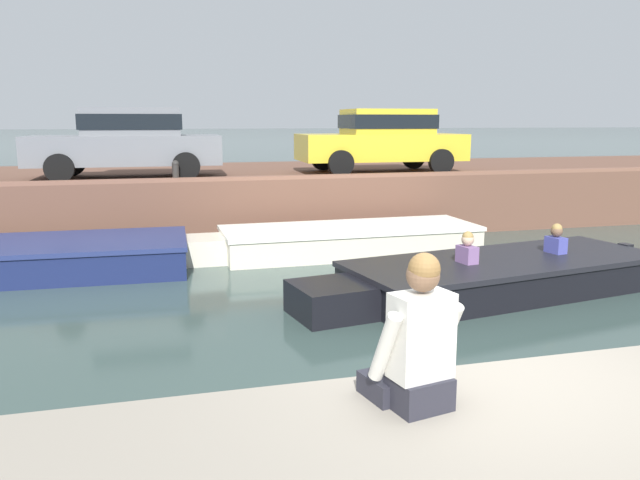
# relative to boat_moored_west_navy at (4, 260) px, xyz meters

# --- Properties ---
(ground_plane) EXTENTS (400.00, 400.00, 0.00)m
(ground_plane) POSITION_rel_boat_moored_west_navy_xyz_m (4.87, -3.02, -0.29)
(ground_plane) COLOR #384C47
(far_quay_wall) EXTENTS (60.00, 6.00, 1.39)m
(far_quay_wall) POSITION_rel_boat_moored_west_navy_xyz_m (4.87, 4.73, 0.41)
(far_quay_wall) COLOR brown
(far_quay_wall) RESTS_ON ground
(far_wall_coping) EXTENTS (60.00, 0.24, 0.08)m
(far_wall_coping) POSITION_rel_boat_moored_west_navy_xyz_m (4.87, 1.85, 1.14)
(far_wall_coping) COLOR brown
(far_wall_coping) RESTS_ON far_quay_wall
(boat_moored_west_navy) EXTENTS (6.73, 2.37, 0.58)m
(boat_moored_west_navy) POSITION_rel_boat_moored_west_navy_xyz_m (0.00, 0.00, 0.00)
(boat_moored_west_navy) COLOR navy
(boat_moored_west_navy) RESTS_ON ground
(boat_moored_central_cream) EXTENTS (6.16, 1.82, 0.56)m
(boat_moored_central_cream) POSITION_rel_boat_moored_west_navy_xyz_m (6.10, 0.26, -0.01)
(boat_moored_central_cream) COLOR silver
(boat_moored_central_cream) RESTS_ON ground
(motorboat_passing) EXTENTS (6.26, 2.73, 1.02)m
(motorboat_passing) POSITION_rel_boat_moored_west_navy_xyz_m (7.59, -3.17, -0.01)
(motorboat_passing) COLOR black
(motorboat_passing) RESTS_ON ground
(car_left_inner_grey) EXTENTS (4.18, 2.02, 1.54)m
(car_left_inner_grey) POSITION_rel_boat_moored_west_navy_xyz_m (2.06, 3.12, 1.95)
(car_left_inner_grey) COLOR slate
(car_left_inner_grey) RESTS_ON far_quay_wall
(car_centre_yellow) EXTENTS (4.07, 2.06, 1.54)m
(car_centre_yellow) POSITION_rel_boat_moored_west_navy_xyz_m (8.09, 3.11, 1.95)
(car_centre_yellow) COLOR yellow
(car_centre_yellow) RESTS_ON far_quay_wall
(mooring_bollard_mid) EXTENTS (0.15, 0.15, 0.45)m
(mooring_bollard_mid) POSITION_rel_boat_moored_west_navy_xyz_m (3.02, 1.98, 1.34)
(mooring_bollard_mid) COLOR #2D2B28
(mooring_bollard_mid) RESTS_ON far_quay_wall
(person_seated_left) EXTENTS (0.58, 0.59, 0.97)m
(person_seated_left) POSITION_rel_boat_moored_west_navy_xyz_m (4.05, -8.27, 1.02)
(person_seated_left) COLOR #282833
(person_seated_left) RESTS_ON near_quay
(bottle_drink) EXTENTS (0.06, 0.06, 0.20)m
(bottle_drink) POSITION_rel_boat_moored_west_navy_xyz_m (3.99, -8.25, 0.75)
(bottle_drink) COLOR #E07F6B
(bottle_drink) RESTS_ON near_quay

